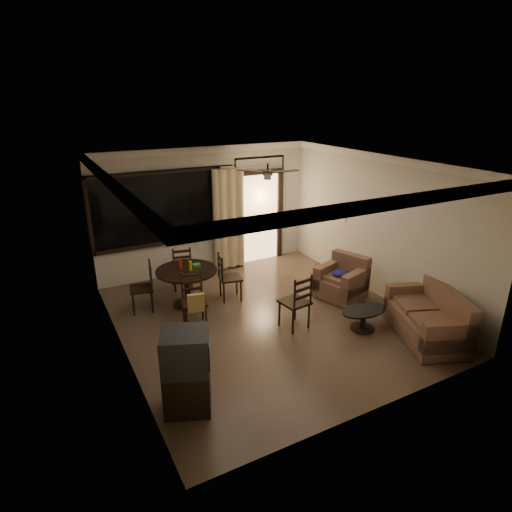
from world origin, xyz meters
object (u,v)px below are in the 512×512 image
tv_cabinet (187,371)px  dining_chair_north (182,275)px  dining_table (187,277)px  coffee_table (364,316)px  dining_chair_south (195,310)px  sofa (430,319)px  armchair (343,281)px  dining_chair_west (143,296)px  side_chair (295,311)px  dining_chair_east (230,286)px

tv_cabinet → dining_chair_north: bearing=94.7°
tv_cabinet → dining_table: bearing=93.0°
coffee_table → dining_table: bearing=135.4°
dining_chair_south → sofa: dining_chair_south is taller
armchair → coffee_table: armchair is taller
dining_chair_west → side_chair: (2.17, -1.87, 0.02)m
side_chair → dining_table: bearing=-59.7°
dining_table → dining_chair_east: size_ratio=1.22×
coffee_table → dining_chair_west: bearing=142.0°
coffee_table → dining_chair_east: bearing=125.5°
dining_table → side_chair: 2.19m
armchair → tv_cabinet: bearing=-174.6°
dining_chair_east → armchair: 2.26m
dining_chair_west → tv_cabinet: (-0.17, -2.97, 0.28)m
dining_table → coffee_table: 3.33m
dining_chair_west → tv_cabinet: tv_cabinet is taller
dining_chair_east → dining_chair_north: (-0.67, 0.94, 0.00)m
dining_table → armchair: size_ratio=1.12×
dining_chair_east → tv_cabinet: (-1.81, -2.64, 0.28)m
sofa → side_chair: side_chair is taller
dining_chair_south → tv_cabinet: size_ratio=0.85×
armchair → dining_chair_west: bearing=142.5°
tv_cabinet → side_chair: (2.34, 1.10, -0.26)m
tv_cabinet → side_chair: size_ratio=1.10×
armchair → side_chair: side_chair is taller
dining_chair_south → tv_cabinet: 2.15m
dining_chair_west → coffee_table: size_ratio=1.11×
dining_chair_east → dining_chair_north: same height
dining_chair_north → armchair: 3.31m
dining_table → tv_cabinet: bearing=-109.5°
sofa → side_chair: bearing=165.9°
sofa → coffee_table: 1.07m
dining_chair_south → dining_chair_north: same height
armchair → side_chair: size_ratio=1.02×
coffee_table → dining_chair_south: bearing=149.6°
dining_chair_south → dining_chair_west: bearing=134.3°
dining_table → dining_chair_north: size_ratio=1.22×
dining_chair_east → coffee_table: 2.65m
dining_table → sofa: dining_table is taller
dining_chair_east → tv_cabinet: bearing=156.9°
dining_chair_north → dining_chair_west: bearing=43.2°
dining_chair_east → tv_cabinet: tv_cabinet is taller
dining_chair_west → dining_chair_east: bearing=90.0°
sofa → coffee_table: (-0.79, 0.71, -0.08)m
dining_table → coffee_table: dining_table is taller
coffee_table → side_chair: side_chair is taller
dining_chair_west → dining_chair_east: same height
side_chair → dining_chair_east: bearing=-79.0°
dining_table → tv_cabinet: size_ratio=1.04×
dining_table → dining_chair_south: 0.90m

